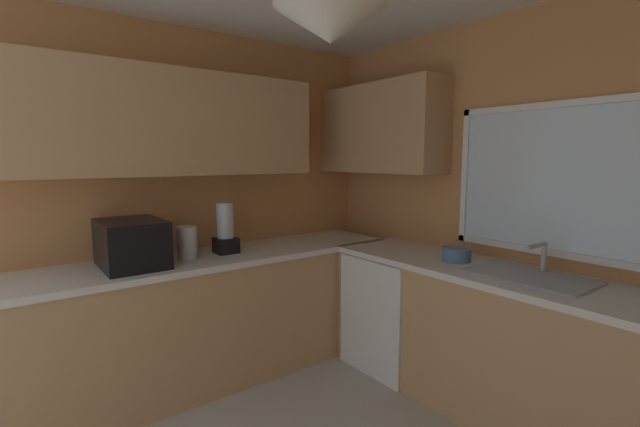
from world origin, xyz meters
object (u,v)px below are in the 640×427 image
dishwasher (397,310)px  sink_assembly (530,275)px  bowl (457,254)px  kettle (187,243)px  blender_appliance (226,231)px  microwave (132,243)px

dishwasher → sink_assembly: size_ratio=1.30×
dishwasher → bowl: bearing=3.5°
kettle → sink_assembly: 2.13m
kettle → blender_appliance: 0.29m
microwave → sink_assembly: (1.63, 1.74, -0.13)m
dishwasher → bowl: 0.71m
microwave → blender_appliance: 0.63m
sink_assembly → blender_appliance: bearing=-145.8°
dishwasher → sink_assembly: 1.08m
kettle → sink_assembly: kettle is taller
microwave → kettle: bearing=86.7°
dishwasher → bowl: (0.48, 0.03, 0.51)m
dishwasher → kettle: 1.61m
kettle → bowl: kettle is taller
microwave → bowl: (1.14, 1.73, -0.10)m
kettle → bowl: (1.12, 1.39, -0.07)m
sink_assembly → dishwasher: bearing=-177.9°
bowl → blender_appliance: size_ratio=0.51×
bowl → blender_appliance: bearing=-136.1°
dishwasher → microwave: size_ratio=1.77×
microwave → bowl: bearing=56.6°
sink_assembly → bowl: (-0.48, -0.01, 0.03)m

